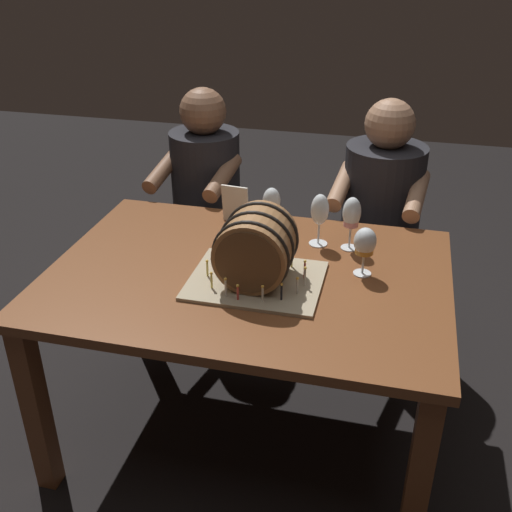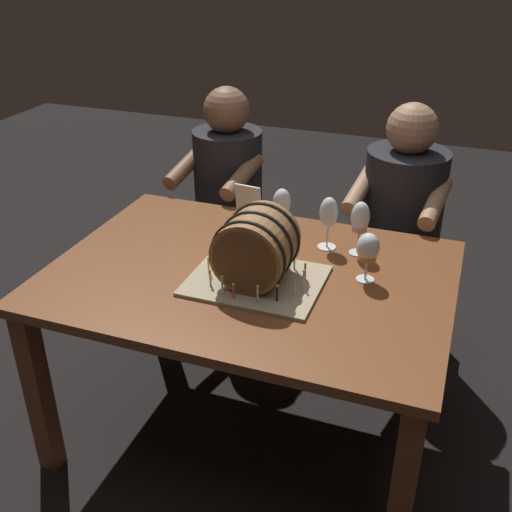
# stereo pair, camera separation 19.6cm
# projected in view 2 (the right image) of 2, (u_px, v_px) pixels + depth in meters

# --- Properties ---
(ground_plane) EXTENTS (8.00, 8.00, 0.00)m
(ground_plane) POSITION_uv_depth(u_px,v_px,m) (251.00, 427.00, 2.47)
(ground_plane) COLOR black
(dining_table) EXTENTS (1.38, 0.99, 0.72)m
(dining_table) POSITION_uv_depth(u_px,v_px,m) (250.00, 295.00, 2.17)
(dining_table) COLOR brown
(dining_table) RESTS_ON ground
(barrel_cake) EXTENTS (0.44, 0.35, 0.26)m
(barrel_cake) POSITION_uv_depth(u_px,v_px,m) (256.00, 251.00, 2.01)
(barrel_cake) COLOR tan
(barrel_cake) RESTS_ON dining_table
(wine_glass_amber) EXTENTS (0.08, 0.08, 0.17)m
(wine_glass_amber) POSITION_uv_depth(u_px,v_px,m) (368.00, 249.00, 2.02)
(wine_glass_amber) COLOR white
(wine_glass_amber) RESTS_ON dining_table
(wine_glass_rose) EXTENTS (0.07, 0.07, 0.20)m
(wine_glass_rose) POSITION_uv_depth(u_px,v_px,m) (360.00, 220.00, 2.18)
(wine_glass_rose) COLOR white
(wine_glass_rose) RESTS_ON dining_table
(wine_glass_white) EXTENTS (0.07, 0.07, 0.20)m
(wine_glass_white) POSITION_uv_depth(u_px,v_px,m) (282.00, 204.00, 2.31)
(wine_glass_white) COLOR white
(wine_glass_white) RESTS_ON dining_table
(wine_glass_empty) EXTENTS (0.07, 0.07, 0.20)m
(wine_glass_empty) POSITION_uv_depth(u_px,v_px,m) (329.00, 214.00, 2.22)
(wine_glass_empty) COLOR white
(wine_glass_empty) RESTS_ON dining_table
(menu_card) EXTENTS (0.11, 0.04, 0.16)m
(menu_card) POSITION_uv_depth(u_px,v_px,m) (248.00, 204.00, 2.45)
(menu_card) COLOR silver
(menu_card) RESTS_ON dining_table
(person_seated_left) EXTENTS (0.39, 0.48, 1.16)m
(person_seated_left) POSITION_uv_depth(u_px,v_px,m) (229.00, 216.00, 3.00)
(person_seated_left) COLOR black
(person_seated_left) RESTS_ON ground
(person_seated_right) EXTENTS (0.42, 0.50, 1.16)m
(person_seated_right) POSITION_uv_depth(u_px,v_px,m) (398.00, 239.00, 2.75)
(person_seated_right) COLOR black
(person_seated_right) RESTS_ON ground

